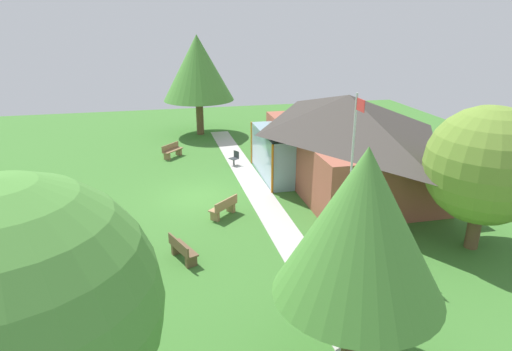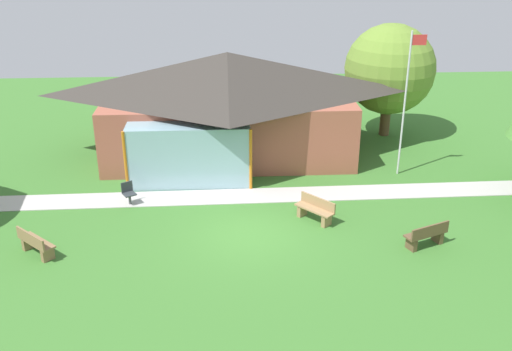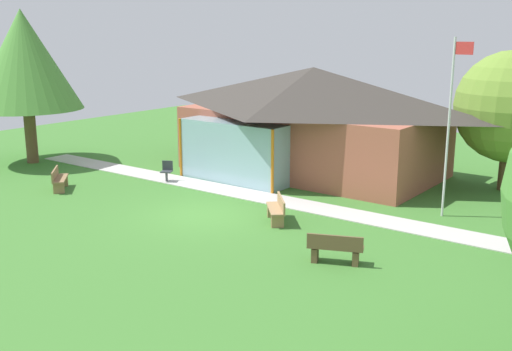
{
  "view_description": "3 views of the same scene",
  "coord_description": "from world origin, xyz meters",
  "px_view_note": "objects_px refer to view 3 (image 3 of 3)",
  "views": [
    {
      "loc": [
        19.87,
        -1.65,
        8.31
      ],
      "look_at": [
        0.3,
        2.73,
        1.01
      ],
      "focal_mm": 31.03,
      "sensor_mm": 36.0,
      "label": 1
    },
    {
      "loc": [
        -0.76,
        -17.43,
        9.82
      ],
      "look_at": [
        0.32,
        1.62,
        1.43
      ],
      "focal_mm": 41.09,
      "sensor_mm": 36.0,
      "label": 2
    },
    {
      "loc": [
        13.23,
        -14.64,
        6.13
      ],
      "look_at": [
        0.53,
        2.13,
        1.04
      ],
      "focal_mm": 42.36,
      "sensor_mm": 36.0,
      "label": 3
    }
  ],
  "objects_px": {
    "pavilion": "(309,119)",
    "bench_mid_right": "(335,249)",
    "patio_chair_west": "(167,172)",
    "tree_west_hedge": "(24,60)",
    "tree_behind_pavilion_right": "(512,107)",
    "bench_mid_left": "(59,180)",
    "flagpole": "(450,121)",
    "bench_rear_near_path": "(277,210)"
  },
  "relations": [
    {
      "from": "bench_mid_right",
      "to": "patio_chair_west",
      "type": "height_order",
      "value": "patio_chair_west"
    },
    {
      "from": "bench_rear_near_path",
      "to": "tree_west_hedge",
      "type": "xyz_separation_m",
      "value": [
        -14.51,
        0.47,
        4.38
      ]
    },
    {
      "from": "pavilion",
      "to": "patio_chair_west",
      "type": "relative_size",
      "value": 13.59
    },
    {
      "from": "tree_west_hedge",
      "to": "tree_behind_pavilion_right",
      "type": "xyz_separation_m",
      "value": [
        19.27,
        8.28,
        -1.52
      ]
    },
    {
      "from": "bench_mid_left",
      "to": "bench_rear_near_path",
      "type": "relative_size",
      "value": 1.0
    },
    {
      "from": "flagpole",
      "to": "bench_mid_left",
      "type": "relative_size",
      "value": 4.23
    },
    {
      "from": "pavilion",
      "to": "patio_chair_west",
      "type": "height_order",
      "value": "pavilion"
    },
    {
      "from": "flagpole",
      "to": "bench_rear_near_path",
      "type": "distance_m",
      "value": 6.36
    },
    {
      "from": "patio_chair_west",
      "to": "tree_west_hedge",
      "type": "bearing_deg",
      "value": -20.82
    },
    {
      "from": "flagpole",
      "to": "bench_rear_near_path",
      "type": "bearing_deg",
      "value": -136.4
    },
    {
      "from": "tree_west_hedge",
      "to": "pavilion",
      "type": "bearing_deg",
      "value": 28.42
    },
    {
      "from": "bench_mid_left",
      "to": "pavilion",
      "type": "bearing_deg",
      "value": 96.9
    },
    {
      "from": "flagpole",
      "to": "bench_rear_near_path",
      "type": "height_order",
      "value": "flagpole"
    },
    {
      "from": "bench_rear_near_path",
      "to": "tree_behind_pavilion_right",
      "type": "distance_m",
      "value": 10.36
    },
    {
      "from": "bench_mid_right",
      "to": "bench_mid_left",
      "type": "distance_m",
      "value": 12.52
    },
    {
      "from": "bench_rear_near_path",
      "to": "tree_behind_pavilion_right",
      "type": "xyz_separation_m",
      "value": [
        4.76,
        8.75,
        2.87
      ]
    },
    {
      "from": "bench_rear_near_path",
      "to": "tree_west_hedge",
      "type": "height_order",
      "value": "tree_west_hedge"
    },
    {
      "from": "tree_west_hedge",
      "to": "tree_behind_pavilion_right",
      "type": "distance_m",
      "value": 21.02
    },
    {
      "from": "flagpole",
      "to": "tree_behind_pavilion_right",
      "type": "bearing_deg",
      "value": 82.4
    },
    {
      "from": "bench_mid_left",
      "to": "tree_west_hedge",
      "type": "relative_size",
      "value": 0.2
    },
    {
      "from": "patio_chair_west",
      "to": "bench_rear_near_path",
      "type": "bearing_deg",
      "value": 136.46
    },
    {
      "from": "flagpole",
      "to": "bench_mid_left",
      "type": "height_order",
      "value": "flagpole"
    },
    {
      "from": "flagpole",
      "to": "patio_chair_west",
      "type": "distance_m",
      "value": 11.46
    },
    {
      "from": "bench_mid_left",
      "to": "patio_chair_west",
      "type": "bearing_deg",
      "value": 98.01
    },
    {
      "from": "bench_rear_near_path",
      "to": "flagpole",
      "type": "bearing_deg",
      "value": -88.9
    },
    {
      "from": "bench_rear_near_path",
      "to": "bench_mid_right",
      "type": "bearing_deg",
      "value": -163.58
    },
    {
      "from": "pavilion",
      "to": "bench_mid_right",
      "type": "xyz_separation_m",
      "value": [
        6.35,
        -8.69,
        -1.98
      ]
    },
    {
      "from": "flagpole",
      "to": "bench_mid_right",
      "type": "distance_m",
      "value": 6.62
    },
    {
      "from": "patio_chair_west",
      "to": "tree_behind_pavilion_right",
      "type": "relative_size",
      "value": 0.16
    },
    {
      "from": "pavilion",
      "to": "bench_mid_left",
      "type": "xyz_separation_m",
      "value": [
        -6.17,
        -8.51,
        -1.98
      ]
    },
    {
      "from": "tree_behind_pavilion_right",
      "to": "bench_rear_near_path",
      "type": "bearing_deg",
      "value": -118.55
    },
    {
      "from": "pavilion",
      "to": "flagpole",
      "type": "xyz_separation_m",
      "value": [
        7.13,
        -2.77,
        0.88
      ]
    },
    {
      "from": "pavilion",
      "to": "tree_west_hedge",
      "type": "distance_m",
      "value": 13.28
    },
    {
      "from": "patio_chair_west",
      "to": "bench_mid_left",
      "type": "bearing_deg",
      "value": 25.52
    },
    {
      "from": "bench_mid_right",
      "to": "patio_chair_west",
      "type": "bearing_deg",
      "value": 136.77
    },
    {
      "from": "bench_rear_near_path",
      "to": "patio_chair_west",
      "type": "relative_size",
      "value": 1.63
    },
    {
      "from": "flagpole",
      "to": "tree_behind_pavilion_right",
      "type": "relative_size",
      "value": 1.09
    },
    {
      "from": "bench_mid_left",
      "to": "tree_behind_pavilion_right",
      "type": "relative_size",
      "value": 0.26
    },
    {
      "from": "patio_chair_west",
      "to": "flagpole",
      "type": "bearing_deg",
      "value": 162.04
    },
    {
      "from": "bench_mid_left",
      "to": "tree_behind_pavilion_right",
      "type": "height_order",
      "value": "tree_behind_pavilion_right"
    },
    {
      "from": "pavilion",
      "to": "bench_rear_near_path",
      "type": "height_order",
      "value": "pavilion"
    },
    {
      "from": "bench_mid_left",
      "to": "patio_chair_west",
      "type": "xyz_separation_m",
      "value": [
        2.43,
        3.49,
        0.01
      ]
    }
  ]
}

